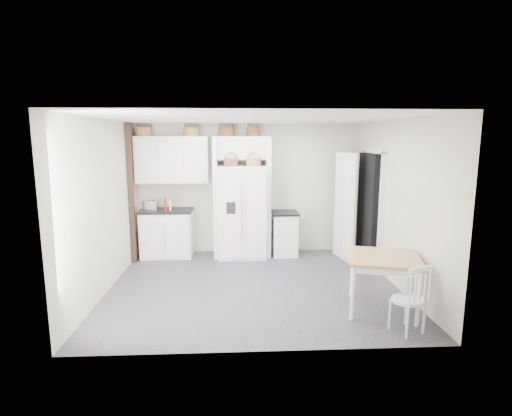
{
  "coord_description": "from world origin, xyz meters",
  "views": [
    {
      "loc": [
        -0.27,
        -6.04,
        2.31
      ],
      "look_at": [
        0.06,
        0.4,
        1.18
      ],
      "focal_mm": 28.0,
      "sensor_mm": 36.0,
      "label": 1
    }
  ],
  "objects": [
    {
      "name": "cookbook_cream",
      "position": [
        -1.53,
        1.62,
        1.05
      ],
      "size": [
        0.04,
        0.14,
        0.21
      ],
      "primitive_type": "cube",
      "rotation": [
        0.0,
        0.0,
        0.03
      ],
      "color": "beige",
      "rests_on": "counter_left"
    },
    {
      "name": "basket_bridge_b",
      "position": [
        0.08,
        1.83,
        2.43
      ],
      "size": [
        0.26,
        0.26,
        0.15
      ],
      "primitive_type": "cylinder",
      "color": "brown",
      "rests_on": "bridge_cabinet"
    },
    {
      "name": "ceiling",
      "position": [
        0.0,
        0.0,
        2.6
      ],
      "size": [
        4.5,
        4.5,
        0.0
      ],
      "primitive_type": "plane",
      "color": "white",
      "rests_on": "wall_back"
    },
    {
      "name": "base_cab_right",
      "position": [
        0.7,
        1.7,
        0.42
      ],
      "size": [
        0.47,
        0.57,
        0.83
      ],
      "primitive_type": "cube",
      "color": "white",
      "rests_on": "floor"
    },
    {
      "name": "windsor_chair",
      "position": [
        1.78,
        -1.62,
        0.4
      ],
      "size": [
        0.51,
        0.49,
        0.81
      ],
      "primitive_type": "cube",
      "rotation": [
        0.0,
        0.0,
        0.42
      ],
      "color": "white",
      "rests_on": "floor"
    },
    {
      "name": "door_slab",
      "position": [
        1.8,
        1.33,
        1.02
      ],
      "size": [
        0.21,
        0.79,
        2.05
      ],
      "primitive_type": "cube",
      "rotation": [
        0.0,
        0.0,
        -1.36
      ],
      "color": "white",
      "rests_on": "floor"
    },
    {
      "name": "basket_fridge_a",
      "position": [
        -0.36,
        1.54,
        1.86
      ],
      "size": [
        0.26,
        0.26,
        0.14
      ],
      "primitive_type": "cylinder",
      "color": "brown",
      "rests_on": "refrigerator"
    },
    {
      "name": "basket_upper_c",
      "position": [
        -1.11,
        1.83,
        2.44
      ],
      "size": [
        0.3,
        0.3,
        0.17
      ],
      "primitive_type": "cylinder",
      "color": "brown",
      "rests_on": "upper_cabinet"
    },
    {
      "name": "counter_right",
      "position": [
        0.7,
        1.7,
        0.85
      ],
      "size": [
        0.51,
        0.61,
        0.04
      ],
      "primitive_type": "cube",
      "color": "black",
      "rests_on": "base_cab_right"
    },
    {
      "name": "basket_fridge_b",
      "position": [
        0.07,
        1.54,
        1.86
      ],
      "size": [
        0.27,
        0.27,
        0.15
      ],
      "primitive_type": "cylinder",
      "color": "brown",
      "rests_on": "refrigerator"
    },
    {
      "name": "counter_left",
      "position": [
        -1.63,
        1.7,
        0.92
      ],
      "size": [
        1.01,
        0.65,
        0.04
      ],
      "primitive_type": "cube",
      "color": "black",
      "rests_on": "base_cab_left"
    },
    {
      "name": "bridge_cabinet",
      "position": [
        -0.15,
        1.83,
        2.12
      ],
      "size": [
        1.12,
        0.34,
        0.45
      ],
      "primitive_type": "cube",
      "color": "white",
      "rests_on": "wall_back"
    },
    {
      "name": "fridge_panel_right",
      "position": [
        0.36,
        1.7,
        1.15
      ],
      "size": [
        0.08,
        0.6,
        2.3
      ],
      "primitive_type": "cube",
      "color": "white",
      "rests_on": "floor"
    },
    {
      "name": "wall_right",
      "position": [
        2.25,
        0.0,
        1.3
      ],
      "size": [
        0.0,
        4.0,
        4.0
      ],
      "primitive_type": "plane",
      "rotation": [
        1.57,
        0.0,
        -1.57
      ],
      "color": "#B8B099",
      "rests_on": "floor"
    },
    {
      "name": "upper_cabinet",
      "position": [
        -1.5,
        1.83,
        1.9
      ],
      "size": [
        1.4,
        0.34,
        0.9
      ],
      "primitive_type": "cube",
      "color": "white",
      "rests_on": "wall_back"
    },
    {
      "name": "cookbook_red",
      "position": [
        -1.63,
        1.62,
        1.06
      ],
      "size": [
        0.07,
        0.16,
        0.24
      ],
      "primitive_type": "cube",
      "rotation": [
        0.0,
        0.0,
        0.22
      ],
      "color": "#A4180B",
      "rests_on": "counter_left"
    },
    {
      "name": "fridge_panel_left",
      "position": [
        -0.66,
        1.7,
        1.15
      ],
      "size": [
        0.08,
        0.6,
        2.3
      ],
      "primitive_type": "cube",
      "color": "white",
      "rests_on": "floor"
    },
    {
      "name": "refrigerator",
      "position": [
        -0.15,
        1.64,
        0.9
      ],
      "size": [
        0.93,
        0.74,
        1.79
      ],
      "primitive_type": "cube",
      "color": "white",
      "rests_on": "floor"
    },
    {
      "name": "basket_bridge_a",
      "position": [
        -0.44,
        1.83,
        2.44
      ],
      "size": [
        0.31,
        0.31,
        0.17
      ],
      "primitive_type": "cylinder",
      "color": "brown",
      "rests_on": "bridge_cabinet"
    },
    {
      "name": "wall_back",
      "position": [
        0.0,
        2.0,
        1.3
      ],
      "size": [
        4.5,
        0.0,
        4.5
      ],
      "primitive_type": "plane",
      "rotation": [
        1.57,
        0.0,
        0.0
      ],
      "color": "#B8B099",
      "rests_on": "floor"
    },
    {
      "name": "floor",
      "position": [
        0.0,
        0.0,
        0.0
      ],
      "size": [
        4.5,
        4.5,
        0.0
      ],
      "primitive_type": "plane",
      "color": "#242429",
      "rests_on": "ground"
    },
    {
      "name": "base_cab_left",
      "position": [
        -1.63,
        1.7,
        0.45
      ],
      "size": [
        0.97,
        0.61,
        0.9
      ],
      "primitive_type": "cube",
      "color": "white",
      "rests_on": "floor"
    },
    {
      "name": "basket_upper_a",
      "position": [
        -2.02,
        1.83,
        2.44
      ],
      "size": [
        0.3,
        0.3,
        0.17
      ],
      "primitive_type": "cylinder",
      "color": "brown",
      "rests_on": "upper_cabinet"
    },
    {
      "name": "wall_left",
      "position": [
        -2.25,
        0.0,
        1.3
      ],
      "size": [
        0.0,
        4.0,
        4.0
      ],
      "primitive_type": "plane",
      "rotation": [
        1.57,
        0.0,
        1.57
      ],
      "color": "#B8B099",
      "rests_on": "floor"
    },
    {
      "name": "toaster",
      "position": [
        -1.9,
        1.61,
        1.04
      ],
      "size": [
        0.3,
        0.21,
        0.19
      ],
      "primitive_type": "cube",
      "rotation": [
        0.0,
        0.0,
        -0.17
      ],
      "color": "silver",
      "rests_on": "counter_left"
    },
    {
      "name": "dining_table",
      "position": [
        1.7,
        -1.01,
        0.38
      ],
      "size": [
        1.13,
        1.13,
        0.76
      ],
      "primitive_type": "cube",
      "rotation": [
        0.0,
        0.0,
        -0.28
      ],
      "color": "#A68646",
      "rests_on": "floor"
    },
    {
      "name": "doorway_void",
      "position": [
        2.16,
        1.0,
        1.02
      ],
      "size": [
        0.18,
        0.85,
        2.05
      ],
      "primitive_type": "cube",
      "color": "black",
      "rests_on": "floor"
    },
    {
      "name": "trim_post",
      "position": [
        -2.2,
        1.35,
        1.3
      ],
      "size": [
        0.09,
        0.09,
        2.6
      ],
      "primitive_type": "cube",
      "color": "#311F13",
      "rests_on": "floor"
    }
  ]
}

